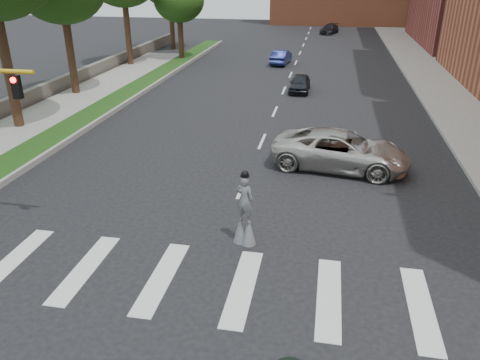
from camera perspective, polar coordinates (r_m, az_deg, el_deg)
ground_plane at (r=13.98m, az=-5.79°, el=-14.70°), size 160.00×160.00×0.00m
grass_median at (r=34.87m, az=-15.09°, el=9.24°), size 2.00×60.00×0.25m
median_curb at (r=34.43m, az=-13.49°, el=9.24°), size 0.20×60.00×0.28m
sidewalk_right at (r=37.53m, az=24.79°, el=8.82°), size 5.00×90.00×0.18m
stone_wall at (r=39.08m, az=-21.37°, el=10.65°), size 0.50×56.00×1.10m
stilt_performer at (r=16.04m, az=0.58°, el=-4.36°), size 0.82×0.62×2.74m
suv_crossing at (r=22.75m, az=12.19°, el=3.56°), size 6.78×3.83×1.79m
car_near at (r=37.24m, az=7.30°, el=11.63°), size 1.54×3.77×1.28m
car_mid at (r=48.16m, az=5.03°, el=14.70°), size 1.86×4.32×1.38m
car_far at (r=72.39m, az=10.85°, el=17.62°), size 3.05×4.84×1.31m
tree_6 at (r=49.95m, az=-7.46°, el=20.85°), size 5.02×5.02×7.98m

